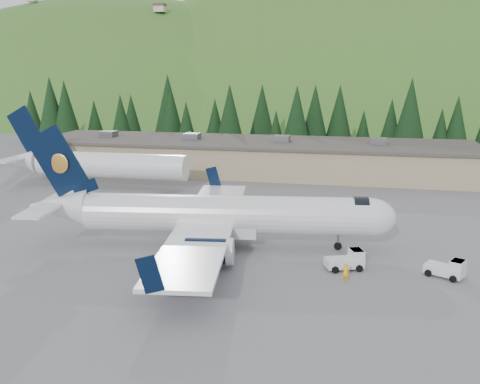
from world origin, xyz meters
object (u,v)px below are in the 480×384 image
airliner (216,215)px  ramp_worker (345,273)px  baggage_tug_a (348,260)px  terminal_building (251,156)px  baggage_tug_b (448,269)px  second_airliner (93,164)px

airliner → ramp_worker: 13.93m
baggage_tug_a → terminal_building: bearing=90.9°
airliner → terminal_building: bearing=88.4°
ramp_worker → baggage_tug_b: bearing=-164.6°
airliner → baggage_tug_a: 12.94m
airliner → baggage_tug_b: size_ratio=10.37×
second_airliner → airliner: bearing=-42.8°
terminal_building → ramp_worker: terminal_building is taller
airliner → baggage_tug_b: bearing=-17.4°
baggage_tug_b → terminal_building: size_ratio=0.05×
ramp_worker → baggage_tug_a: bearing=-96.2°
airliner → second_airliner: airliner is taller
airliner → ramp_worker: (12.19, -6.36, -2.24)m
second_airliner → baggage_tug_b: 51.16m
terminal_building → airliner: bearing=-84.0°
airliner → terminal_building: (-4.00, 38.13, -0.45)m
airliner → baggage_tug_a: bearing=-22.4°
terminal_building → ramp_worker: bearing=-70.0°
baggage_tug_a → terminal_building: terminal_building is taller
baggage_tug_b → ramp_worker: 8.58m
airliner → ramp_worker: size_ratio=21.05×
ramp_worker → airliner: bearing=-31.6°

